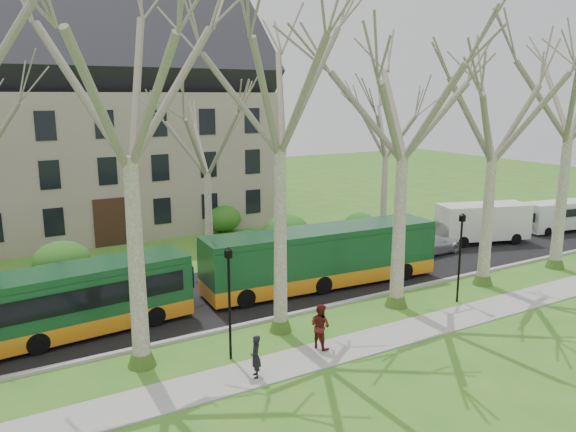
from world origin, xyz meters
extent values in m
plane|color=#387421|center=(0.00, 0.00, 0.00)|extent=(120.00, 120.00, 0.00)
cube|color=gray|center=(0.00, -2.50, 0.03)|extent=(70.00, 2.00, 0.06)
cube|color=black|center=(0.00, 5.50, 0.03)|extent=(80.00, 8.00, 0.06)
cube|color=#A5A39E|center=(0.00, 1.50, 0.07)|extent=(80.00, 0.25, 0.14)
cube|color=gray|center=(-6.00, 24.00, 5.00)|extent=(26.00, 12.00, 10.00)
cylinder|color=black|center=(-6.00, -1.00, 2.00)|extent=(0.10, 0.10, 4.00)
cube|color=black|center=(-6.00, -1.00, 4.15)|extent=(0.22, 0.22, 0.30)
cylinder|color=black|center=(6.00, -1.00, 2.00)|extent=(0.10, 0.10, 4.00)
cube|color=black|center=(6.00, -1.00, 4.15)|extent=(0.22, 0.22, 0.30)
ellipsoid|color=#31631C|center=(-10.00, 12.00, 1.00)|extent=(2.60, 2.60, 2.00)
ellipsoid|color=#31631C|center=(4.00, 12.00, 1.00)|extent=(2.60, 2.60, 2.00)
ellipsoid|color=#31631C|center=(10.00, 12.00, 1.00)|extent=(2.60, 2.60, 2.00)
ellipsoid|color=#31631C|center=(2.00, 18.00, 1.00)|extent=(2.60, 2.60, 2.00)
imported|color=silver|center=(10.78, 5.77, 0.71)|extent=(4.58, 2.06, 1.30)
imported|color=black|center=(-5.85, -2.83, 0.83)|extent=(0.53, 0.65, 1.54)
imported|color=#521912|center=(-2.59, -1.98, 0.96)|extent=(0.91, 1.04, 1.81)
camera|label=1|loc=(-14.00, -19.14, 9.81)|focal=35.00mm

